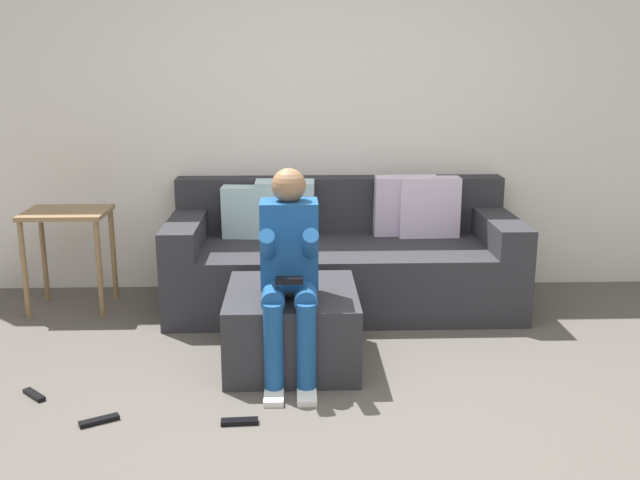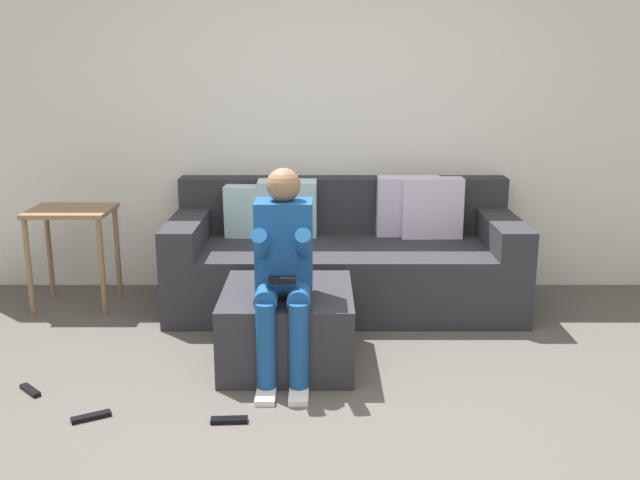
{
  "view_description": "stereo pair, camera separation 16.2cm",
  "coord_description": "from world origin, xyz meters",
  "px_view_note": "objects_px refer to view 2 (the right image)",
  "views": [
    {
      "loc": [
        -0.23,
        -2.97,
        1.69
      ],
      "look_at": [
        -0.08,
        1.36,
        0.59
      ],
      "focal_mm": 40.83,
      "sensor_mm": 36.0,
      "label": 1
    },
    {
      "loc": [
        -0.07,
        -2.97,
        1.69
      ],
      "look_at": [
        -0.08,
        1.36,
        0.59
      ],
      "focal_mm": 40.83,
      "sensor_mm": 36.0,
      "label": 2
    }
  ],
  "objects_px": {
    "side_table": "(73,226)",
    "remote_by_storage_bin": "(92,416)",
    "ottoman": "(289,326)",
    "person_seated": "(285,263)",
    "remote_under_side_table": "(32,390)",
    "remote_near_ottoman": "(230,420)",
    "couch_sectional": "(346,259)"
  },
  "relations": [
    {
      "from": "ottoman",
      "to": "person_seated",
      "type": "height_order",
      "value": "person_seated"
    },
    {
      "from": "ottoman",
      "to": "remote_under_side_table",
      "type": "distance_m",
      "value": 1.39
    },
    {
      "from": "remote_under_side_table",
      "to": "ottoman",
      "type": "bearing_deg",
      "value": 61.87
    },
    {
      "from": "ottoman",
      "to": "remote_by_storage_bin",
      "type": "xyz_separation_m",
      "value": [
        -0.92,
        -0.69,
        -0.2
      ]
    },
    {
      "from": "remote_near_ottoman",
      "to": "remote_under_side_table",
      "type": "height_order",
      "value": "same"
    },
    {
      "from": "ottoman",
      "to": "person_seated",
      "type": "bearing_deg",
      "value": -92.98
    },
    {
      "from": "person_seated",
      "to": "side_table",
      "type": "bearing_deg",
      "value": 142.45
    },
    {
      "from": "remote_by_storage_bin",
      "to": "person_seated",
      "type": "bearing_deg",
      "value": 0.74
    },
    {
      "from": "ottoman",
      "to": "remote_under_side_table",
      "type": "relative_size",
      "value": 4.58
    },
    {
      "from": "remote_under_side_table",
      "to": "remote_near_ottoman",
      "type": "bearing_deg",
      "value": 28.23
    },
    {
      "from": "side_table",
      "to": "person_seated",
      "type": "bearing_deg",
      "value": -37.55
    },
    {
      "from": "ottoman",
      "to": "remote_near_ottoman",
      "type": "relative_size",
      "value": 4.41
    },
    {
      "from": "remote_near_ottoman",
      "to": "remote_by_storage_bin",
      "type": "xyz_separation_m",
      "value": [
        -0.67,
        0.03,
        0.0
      ]
    },
    {
      "from": "remote_under_side_table",
      "to": "person_seated",
      "type": "bearing_deg",
      "value": 54.43
    },
    {
      "from": "person_seated",
      "to": "side_table",
      "type": "height_order",
      "value": "person_seated"
    },
    {
      "from": "couch_sectional",
      "to": "remote_by_storage_bin",
      "type": "distance_m",
      "value": 2.14
    },
    {
      "from": "remote_by_storage_bin",
      "to": "ottoman",
      "type": "bearing_deg",
      "value": 8.5
    },
    {
      "from": "ottoman",
      "to": "remote_by_storage_bin",
      "type": "distance_m",
      "value": 1.16
    },
    {
      "from": "remote_near_ottoman",
      "to": "couch_sectional",
      "type": "bearing_deg",
      "value": 67.58
    },
    {
      "from": "person_seated",
      "to": "remote_by_storage_bin",
      "type": "bearing_deg",
      "value": -150.8
    },
    {
      "from": "remote_near_ottoman",
      "to": "side_table",
      "type": "bearing_deg",
      "value": 123.49
    },
    {
      "from": "couch_sectional",
      "to": "remote_under_side_table",
      "type": "height_order",
      "value": "couch_sectional"
    },
    {
      "from": "side_table",
      "to": "remote_by_storage_bin",
      "type": "bearing_deg",
      "value": -70.25
    },
    {
      "from": "ottoman",
      "to": "remote_by_storage_bin",
      "type": "relative_size",
      "value": 4.15
    },
    {
      "from": "remote_near_ottoman",
      "to": "ottoman",
      "type": "bearing_deg",
      "value": 67.8
    },
    {
      "from": "remote_near_ottoman",
      "to": "remote_under_side_table",
      "type": "xyz_separation_m",
      "value": [
        -1.07,
        0.32,
        0.0
      ]
    },
    {
      "from": "remote_near_ottoman",
      "to": "remote_under_side_table",
      "type": "bearing_deg",
      "value": 160.21
    },
    {
      "from": "ottoman",
      "to": "remote_near_ottoman",
      "type": "bearing_deg",
      "value": -108.98
    },
    {
      "from": "couch_sectional",
      "to": "remote_by_storage_bin",
      "type": "height_order",
      "value": "couch_sectional"
    },
    {
      "from": "person_seated",
      "to": "remote_near_ottoman",
      "type": "xyz_separation_m",
      "value": [
        -0.24,
        -0.54,
        -0.62
      ]
    },
    {
      "from": "couch_sectional",
      "to": "ottoman",
      "type": "bearing_deg",
      "value": -109.37
    },
    {
      "from": "person_seated",
      "to": "remote_under_side_table",
      "type": "height_order",
      "value": "person_seated"
    }
  ]
}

